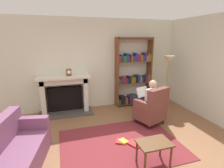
{
  "coord_description": "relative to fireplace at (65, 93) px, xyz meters",
  "views": [
    {
      "loc": [
        -1.11,
        -2.69,
        2.1
      ],
      "look_at": [
        0.1,
        1.2,
        1.05
      ],
      "focal_mm": 28.1,
      "sensor_mm": 36.0,
      "label": 1
    }
  ],
  "objects": [
    {
      "name": "armchair_reading",
      "position": [
        2.03,
        -1.4,
        -0.16
      ],
      "size": [
        0.82,
        0.8,
        0.97
      ],
      "rotation": [
        0.0,
        0.0,
        3.5
      ],
      "color": "#331E14",
      "rests_on": "ground"
    },
    {
      "name": "sofa_floral",
      "position": [
        -0.95,
        -2.29,
        -0.27
      ],
      "size": [
        1.05,
        1.81,
        0.85
      ],
      "rotation": [
        0.0,
        0.0,
        1.37
      ],
      "color": "#824E72",
      "rests_on": "ground"
    },
    {
      "name": "back_wall",
      "position": [
        0.98,
        0.25,
        0.76
      ],
      "size": [
        5.6,
        0.1,
        2.7
      ],
      "primitive_type": "cube",
      "color": "silver",
      "rests_on": "ground"
    },
    {
      "name": "scattered_books",
      "position": [
        1.15,
        -2.04,
        -0.56
      ],
      "size": [
        0.53,
        0.46,
        0.03
      ],
      "color": "red",
      "rests_on": "area_rug"
    },
    {
      "name": "bookshelf",
      "position": [
        2.16,
        0.03,
        0.41
      ],
      "size": [
        1.16,
        0.32,
        2.15
      ],
      "color": "brown",
      "rests_on": "ground"
    },
    {
      "name": "mantel_clock",
      "position": [
        0.14,
        -0.1,
        0.62
      ],
      "size": [
        0.14,
        0.14,
        0.18
      ],
      "color": "brown",
      "rests_on": "fireplace"
    },
    {
      "name": "area_rug",
      "position": [
        0.98,
        -2.0,
        -0.58
      ],
      "size": [
        2.4,
        1.8,
        0.01
      ],
      "primitive_type": "cube",
      "color": "maroon",
      "rests_on": "ground"
    },
    {
      "name": "side_table",
      "position": [
        1.31,
        -2.74,
        -0.22
      ],
      "size": [
        0.56,
        0.39,
        0.44
      ],
      "color": "brown",
      "rests_on": "ground"
    },
    {
      "name": "floor_lamp",
      "position": [
        3.02,
        -0.53,
        0.78
      ],
      "size": [
        0.32,
        0.32,
        1.62
      ],
      "color": "#B7933F",
      "rests_on": "ground"
    },
    {
      "name": "fireplace",
      "position": [
        0.0,
        0.0,
        0.0
      ],
      "size": [
        1.47,
        0.64,
        1.11
      ],
      "color": "#4C4742",
      "rests_on": "ground"
    },
    {
      "name": "ground",
      "position": [
        0.98,
        -2.3,
        -0.59
      ],
      "size": [
        14.0,
        14.0,
        0.0
      ],
      "primitive_type": "plane",
      "color": "#8B5E3F"
    },
    {
      "name": "side_wall_right",
      "position": [
        3.63,
        -1.05,
        0.76
      ],
      "size": [
        0.1,
        5.2,
        2.7
      ],
      "primitive_type": "cube",
      "color": "silver",
      "rests_on": "ground"
    },
    {
      "name": "seated_reader",
      "position": [
        1.99,
        -1.29,
        0.03
      ],
      "size": [
        0.49,
        0.59,
        1.14
      ],
      "rotation": [
        0.0,
        0.0,
        3.5
      ],
      "color": "silver",
      "rests_on": "ground"
    }
  ]
}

